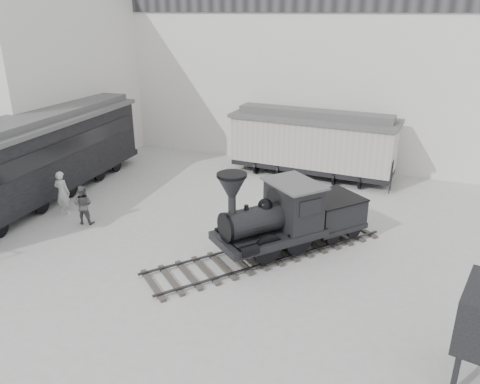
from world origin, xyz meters
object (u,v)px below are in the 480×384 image
at_px(passenger_coach, 39,157).
at_px(locomotive, 285,220).
at_px(boxcar, 313,142).
at_px(visitor_a, 62,192).
at_px(visitor_b, 83,205).

bearing_deg(passenger_coach, locomotive, -7.16).
bearing_deg(boxcar, locomotive, -79.89).
bearing_deg(boxcar, passenger_coach, -141.18).
height_order(passenger_coach, visitor_a, passenger_coach).
xyz_separation_m(locomotive, visitor_b, (-8.22, -0.81, -0.37)).
bearing_deg(passenger_coach, boxcar, 32.11).
bearing_deg(locomotive, boxcar, 136.45).
relative_size(passenger_coach, visitor_a, 7.27).
relative_size(boxcar, passenger_coach, 0.63).
height_order(boxcar, visitor_b, boxcar).
bearing_deg(visitor_b, locomotive, 171.71).
xyz_separation_m(locomotive, passenger_coach, (-11.70, 0.69, 0.81)).
bearing_deg(locomotive, visitor_b, -135.12).
distance_m(boxcar, visitor_b, 11.70).
relative_size(locomotive, visitor_b, 5.08).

